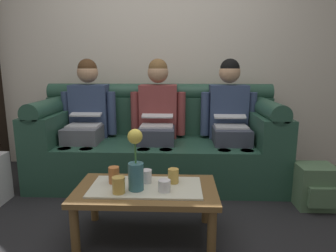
{
  "coord_description": "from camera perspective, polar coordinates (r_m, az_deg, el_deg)",
  "views": [
    {
      "loc": [
        0.22,
        -1.73,
        1.14
      ],
      "look_at": [
        0.11,
        0.93,
        0.6
      ],
      "focal_mm": 31.47,
      "sensor_mm": 36.0,
      "label": 1
    }
  ],
  "objects": [
    {
      "name": "person_middle",
      "position": [
        2.95,
        -2.04,
        1.98
      ],
      "size": [
        0.56,
        0.67,
        1.22
      ],
      "color": "#383D4C",
      "rests_on": "ground_plane"
    },
    {
      "name": "cup_near_right",
      "position": [
        2.03,
        1.04,
        -9.63
      ],
      "size": [
        0.07,
        0.07,
        0.1
      ],
      "primitive_type": "cylinder",
      "color": "gold",
      "rests_on": "coffee_table"
    },
    {
      "name": "cup_far_left",
      "position": [
        2.05,
        -4.26,
        -9.65
      ],
      "size": [
        0.08,
        0.08,
        0.09
      ],
      "primitive_type": "cylinder",
      "color": "silver",
      "rests_on": "coffee_table"
    },
    {
      "name": "ground_plane",
      "position": [
        2.09,
        -4.43,
        -21.77
      ],
      "size": [
        14.0,
        14.0,
        0.0
      ],
      "primitive_type": "plane",
      "color": "black"
    },
    {
      "name": "person_right",
      "position": [
        2.98,
        11.82,
        1.85
      ],
      "size": [
        0.56,
        0.67,
        1.22
      ],
      "color": "#383D4C",
      "rests_on": "ground_plane"
    },
    {
      "name": "cup_far_center",
      "position": [
        1.9,
        -0.69,
        -11.49
      ],
      "size": [
        0.08,
        0.08,
        0.08
      ],
      "primitive_type": "cylinder",
      "color": "silver",
      "rests_on": "coffee_table"
    },
    {
      "name": "flower_vase",
      "position": [
        1.89,
        -6.29,
        -7.25
      ],
      "size": [
        0.1,
        0.1,
        0.4
      ],
      "color": "#336672",
      "rests_on": "coffee_table"
    },
    {
      "name": "cup_far_right",
      "position": [
        1.9,
        -9.55,
        -11.21
      ],
      "size": [
        0.08,
        0.08,
        0.1
      ],
      "primitive_type": "cylinder",
      "color": "gold",
      "rests_on": "coffee_table"
    },
    {
      "name": "coffee_table",
      "position": [
        2.02,
        -4.26,
        -13.0
      ],
      "size": [
        0.94,
        0.52,
        0.36
      ],
      "color": "brown",
      "rests_on": "ground_plane"
    },
    {
      "name": "person_left",
      "position": [
        3.08,
        -15.43,
        1.99
      ],
      "size": [
        0.56,
        0.67,
        1.22
      ],
      "color": "#595B66",
      "rests_on": "ground_plane"
    },
    {
      "name": "couch",
      "position": [
        3.01,
        -1.99,
        -3.46
      ],
      "size": [
        2.39,
        0.88,
        0.96
      ],
      "color": "#234738",
      "rests_on": "ground_plane"
    },
    {
      "name": "back_wall_patterned",
      "position": [
        3.46,
        -1.45,
        16.53
      ],
      "size": [
        6.0,
        0.12,
        2.9
      ],
      "primitive_type": "cube",
      "color": "beige",
      "rests_on": "ground_plane"
    },
    {
      "name": "cup_near_left",
      "position": [
        2.06,
        -10.42,
        -9.33
      ],
      "size": [
        0.07,
        0.07,
        0.11
      ],
      "primitive_type": "cylinder",
      "color": "#B26633",
      "rests_on": "coffee_table"
    },
    {
      "name": "backpack_right",
      "position": [
        2.75,
        26.51,
        -10.44
      ],
      "size": [
        0.3,
        0.3,
        0.36
      ],
      "color": "#4C6B4C",
      "rests_on": "ground_plane"
    }
  ]
}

